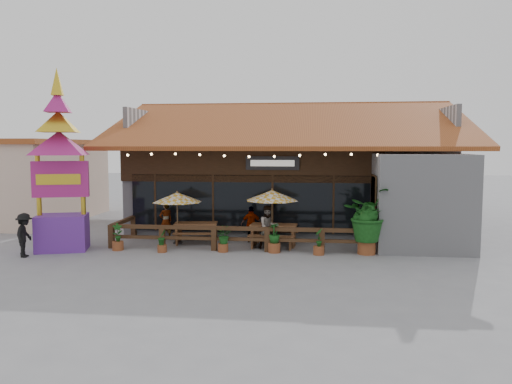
# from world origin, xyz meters

# --- Properties ---
(ground) EXTENTS (100.00, 100.00, 0.00)m
(ground) POSITION_xyz_m (0.00, 0.00, 0.00)
(ground) COLOR gray
(ground) RESTS_ON ground
(restaurant_building) EXTENTS (15.50, 14.73, 6.09)m
(restaurant_building) POSITION_xyz_m (0.26, 6.61, 2.21)
(restaurant_building) COLOR #BBBBC1
(restaurant_building) RESTS_ON ground
(patio_railing) EXTENTS (10.00, 2.60, 0.92)m
(patio_railing) POSITION_xyz_m (-2.25, -0.27, 0.61)
(patio_railing) COLOR #492D1A
(patio_railing) RESTS_ON ground
(neighbor_building) EXTENTS (8.40, 8.40, 4.22)m
(neighbor_building) POSITION_xyz_m (-15.00, 6.00, 2.14)
(neighbor_building) COLOR beige
(neighbor_building) RESTS_ON ground
(umbrella_left) EXTENTS (2.48, 2.48, 2.12)m
(umbrella_left) POSITION_xyz_m (-4.22, 0.66, 1.85)
(umbrella_left) COLOR brown
(umbrella_left) RESTS_ON ground
(umbrella_right) EXTENTS (2.54, 2.54, 2.25)m
(umbrella_right) POSITION_xyz_m (-0.43, 0.79, 1.96)
(umbrella_right) COLOR brown
(umbrella_right) RESTS_ON ground
(picnic_table_left) EXTENTS (1.88, 1.68, 0.82)m
(picnic_table_left) POSITION_xyz_m (-3.52, 0.90, 0.55)
(picnic_table_left) COLOR brown
(picnic_table_left) RESTS_ON ground
(picnic_table_right) EXTENTS (1.89, 1.66, 0.86)m
(picnic_table_right) POSITION_xyz_m (-0.35, 0.57, 0.58)
(picnic_table_right) COLOR brown
(picnic_table_right) RESTS_ON ground
(thai_sign_tower) EXTENTS (3.34, 3.34, 7.25)m
(thai_sign_tower) POSITION_xyz_m (-8.17, -1.08, 3.83)
(thai_sign_tower) COLOR #632998
(thai_sign_tower) RESTS_ON ground
(tropical_plant) EXTENTS (2.23, 2.30, 2.43)m
(tropical_plant) POSITION_xyz_m (3.11, -0.49, 1.39)
(tropical_plant) COLOR brown
(tropical_plant) RESTS_ON ground
(diner_a) EXTENTS (0.68, 0.67, 1.58)m
(diner_a) POSITION_xyz_m (-4.91, 1.36, 0.79)
(diner_a) COLOR #341F10
(diner_a) RESTS_ON ground
(diner_b) EXTENTS (1.00, 0.92, 1.66)m
(diner_b) POSITION_xyz_m (-0.51, 0.05, 0.83)
(diner_b) COLOR #341F10
(diner_b) RESTS_ON ground
(diner_c) EXTENTS (0.88, 0.41, 1.47)m
(diner_c) POSITION_xyz_m (-1.31, 1.27, 0.73)
(diner_c) COLOR #341F10
(diner_c) RESTS_ON ground
(pedestrian) EXTENTS (0.78, 1.11, 1.56)m
(pedestrian) POSITION_xyz_m (-8.92, -2.33, 0.78)
(pedestrian) COLOR black
(pedestrian) RESTS_ON ground
(planter_a) EXTENTS (0.44, 0.42, 1.03)m
(planter_a) POSITION_xyz_m (-6.10, -0.87, 0.43)
(planter_a) COLOR brown
(planter_a) RESTS_ON ground
(planter_b) EXTENTS (0.38, 0.40, 0.84)m
(planter_b) POSITION_xyz_m (-4.34, -1.03, 0.38)
(planter_b) COLOR brown
(planter_b) RESTS_ON ground
(planter_c) EXTENTS (0.74, 0.71, 0.94)m
(planter_c) POSITION_xyz_m (-2.12, -0.72, 0.53)
(planter_c) COLOR brown
(planter_c) RESTS_ON ground
(planter_d) EXTENTS (0.58, 0.58, 1.09)m
(planter_d) POSITION_xyz_m (-0.23, -0.62, 0.53)
(planter_d) COLOR brown
(planter_d) RESTS_ON ground
(planter_e) EXTENTS (0.39, 0.39, 0.96)m
(planter_e) POSITION_xyz_m (1.39, -0.82, 0.40)
(planter_e) COLOR brown
(planter_e) RESTS_ON ground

